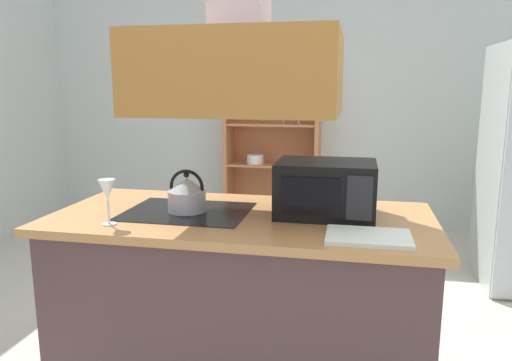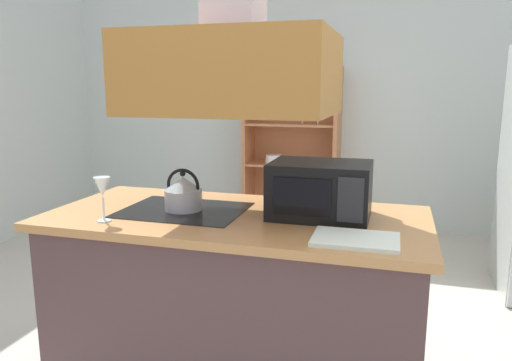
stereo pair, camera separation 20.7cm
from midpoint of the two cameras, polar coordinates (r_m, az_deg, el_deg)
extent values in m
cube|color=silver|center=(5.28, 9.70, 9.26)|extent=(6.00, 0.12, 2.70)
cube|color=#4F3738|center=(2.49, 0.12, -14.55)|extent=(1.74, 0.78, 0.86)
cube|color=#BC8149|center=(2.33, 0.12, -4.52)|extent=(1.82, 0.86, 0.04)
cube|color=black|center=(2.41, -6.13, -3.51)|extent=(0.60, 0.47, 0.00)
cube|color=#A66A2C|center=(2.24, 0.13, 12.45)|extent=(0.90, 0.70, 0.36)
cube|color=#BE7649|center=(5.22, 0.25, 3.95)|extent=(0.04, 0.40, 1.71)
cube|color=#BE7649|center=(5.05, 10.71, 3.51)|extent=(0.04, 0.40, 1.71)
cube|color=#BE7649|center=(5.08, 5.57, 13.20)|extent=(0.99, 0.40, 0.03)
cube|color=#BE7649|center=(5.28, 5.23, -5.06)|extent=(0.99, 0.40, 0.08)
cube|color=#BE7649|center=(5.30, 5.78, 4.00)|extent=(0.99, 0.02, 1.71)
cube|color=#BE7649|center=(5.14, 5.36, 1.86)|extent=(0.91, 0.36, 0.02)
cube|color=#BE7649|center=(5.09, 5.44, 6.62)|extent=(0.91, 0.36, 0.02)
cylinder|color=white|center=(5.12, 3.29, 2.27)|extent=(0.18, 0.18, 0.05)
cylinder|color=white|center=(5.11, 3.30, 2.77)|extent=(0.17, 0.17, 0.05)
cylinder|color=silver|center=(5.02, 6.71, 7.36)|extent=(0.01, 0.01, 0.12)
cone|color=silver|center=(5.02, 6.74, 8.50)|extent=(0.07, 0.07, 0.08)
cylinder|color=silver|center=(5.00, 8.52, 7.29)|extent=(0.01, 0.01, 0.12)
cone|color=silver|center=(4.99, 8.55, 8.44)|extent=(0.07, 0.07, 0.08)
cylinder|color=#B1B3BB|center=(2.40, -6.16, -2.29)|extent=(0.19, 0.19, 0.10)
cone|color=#AFBDC6|center=(2.38, -6.20, -0.33)|extent=(0.18, 0.18, 0.07)
sphere|color=black|center=(2.37, -6.22, 0.79)|extent=(0.03, 0.03, 0.03)
torus|color=black|center=(2.38, -6.19, -0.66)|extent=(0.17, 0.02, 0.17)
cube|color=white|center=(1.99, 14.66, -6.80)|extent=(0.34, 0.24, 0.02)
cube|color=black|center=(2.29, 10.19, -1.09)|extent=(0.46, 0.34, 0.26)
cube|color=black|center=(2.13, 8.20, -1.96)|extent=(0.26, 0.01, 0.17)
cube|color=#262628|center=(2.11, 13.89, -2.29)|extent=(0.11, 0.01, 0.20)
cylinder|color=silver|center=(2.28, -15.06, -4.64)|extent=(0.06, 0.06, 0.01)
cylinder|color=silver|center=(2.27, -15.13, -3.23)|extent=(0.01, 0.01, 0.11)
cone|color=silver|center=(2.24, -15.26, -0.76)|extent=(0.08, 0.08, 0.09)
camera|label=1|loc=(0.10, -87.75, 0.44)|focal=33.81mm
camera|label=2|loc=(0.10, 92.25, -0.44)|focal=33.81mm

